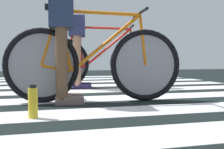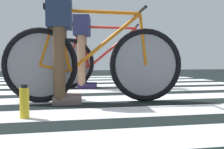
{
  "view_description": "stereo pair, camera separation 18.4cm",
  "coord_description": "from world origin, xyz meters",
  "px_view_note": "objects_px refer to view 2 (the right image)",
  "views": [
    {
      "loc": [
        -0.53,
        -3.75,
        0.44
      ],
      "look_at": [
        0.26,
        -0.9,
        0.28
      ],
      "focal_mm": 46.24,
      "sensor_mm": 36.0,
      "label": 1
    },
    {
      "loc": [
        -0.35,
        -3.75,
        0.44
      ],
      "look_at": [
        0.26,
        -0.9,
        0.28
      ],
      "focal_mm": 46.24,
      "sensor_mm": 36.0,
      "label": 2
    }
  ],
  "objects_px": {
    "cyclist_1_of_2": "(61,36)",
    "cyclist_2_of_2": "(83,42)",
    "bicycle_1_of_2": "(93,62)",
    "water_bottle": "(24,102)",
    "bicycle_2_of_2": "(104,61)"
  },
  "relations": [
    {
      "from": "cyclist_1_of_2",
      "to": "cyclist_2_of_2",
      "type": "height_order",
      "value": "cyclist_2_of_2"
    },
    {
      "from": "cyclist_1_of_2",
      "to": "bicycle_1_of_2",
      "type": "bearing_deg",
      "value": -0.0
    },
    {
      "from": "cyclist_2_of_2",
      "to": "water_bottle",
      "type": "height_order",
      "value": "cyclist_2_of_2"
    },
    {
      "from": "bicycle_1_of_2",
      "to": "bicycle_2_of_2",
      "type": "distance_m",
      "value": 1.36
    },
    {
      "from": "bicycle_1_of_2",
      "to": "cyclist_1_of_2",
      "type": "distance_m",
      "value": 0.4
    },
    {
      "from": "water_bottle",
      "to": "cyclist_1_of_2",
      "type": "bearing_deg",
      "value": 68.82
    },
    {
      "from": "bicycle_2_of_2",
      "to": "cyclist_2_of_2",
      "type": "bearing_deg",
      "value": -180.0
    },
    {
      "from": "cyclist_1_of_2",
      "to": "water_bottle",
      "type": "xyz_separation_m",
      "value": [
        -0.28,
        -0.71,
        -0.52
      ]
    },
    {
      "from": "cyclist_1_of_2",
      "to": "water_bottle",
      "type": "relative_size",
      "value": 4.11
    },
    {
      "from": "bicycle_1_of_2",
      "to": "bicycle_2_of_2",
      "type": "height_order",
      "value": "same"
    },
    {
      "from": "cyclist_1_of_2",
      "to": "cyclist_2_of_2",
      "type": "bearing_deg",
      "value": 81.53
    },
    {
      "from": "bicycle_1_of_2",
      "to": "water_bottle",
      "type": "xyz_separation_m",
      "value": [
        -0.59,
        -0.68,
        -0.27
      ]
    },
    {
      "from": "cyclist_2_of_2",
      "to": "water_bottle",
      "type": "distance_m",
      "value": 2.22
    },
    {
      "from": "bicycle_2_of_2",
      "to": "water_bottle",
      "type": "height_order",
      "value": "bicycle_2_of_2"
    },
    {
      "from": "bicycle_2_of_2",
      "to": "cyclist_2_of_2",
      "type": "xyz_separation_m",
      "value": [
        -0.3,
        0.06,
        0.28
      ]
    }
  ]
}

